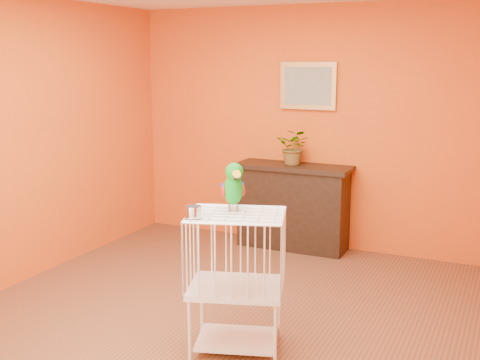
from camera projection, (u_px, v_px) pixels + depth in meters
The scene contains 8 objects.
ground at pixel (212, 320), 4.77m from camera, with size 4.50×4.50×0.00m, color brown.
room_shell at pixel (210, 120), 4.45m from camera, with size 4.50×4.50×4.50m.
console_cabinet at pixel (293, 206), 6.51m from camera, with size 1.24×0.45×0.92m.
potted_plant at pixel (292, 152), 6.34m from camera, with size 0.34×0.38×0.30m, color #26722D.
framed_picture at pixel (308, 86), 6.39m from camera, with size 0.62×0.04×0.50m.
birdcage at pixel (236, 281), 4.18m from camera, with size 0.77×0.67×1.00m.
feed_cup at pixel (193, 212), 3.96m from camera, with size 0.11×0.11×0.08m, color silver.
parrot at pixel (233, 186), 4.12m from camera, with size 0.24×0.29×0.35m.
Camera 1 is at (2.09, -3.94, 2.03)m, focal length 45.00 mm.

